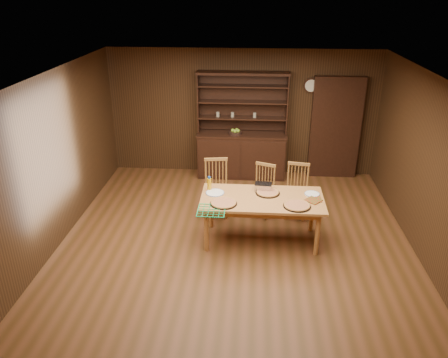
# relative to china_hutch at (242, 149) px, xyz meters

# --- Properties ---
(floor) EXTENTS (6.00, 6.00, 0.00)m
(floor) POSITION_rel_china_hutch_xyz_m (0.00, -2.75, -0.60)
(floor) COLOR brown
(floor) RESTS_ON ground
(room_shell) EXTENTS (6.00, 6.00, 6.00)m
(room_shell) POSITION_rel_china_hutch_xyz_m (0.00, -2.75, 0.98)
(room_shell) COLOR silver
(room_shell) RESTS_ON floor
(china_hutch) EXTENTS (1.84, 0.52, 2.17)m
(china_hutch) POSITION_rel_china_hutch_xyz_m (0.00, 0.00, 0.00)
(china_hutch) COLOR black
(china_hutch) RESTS_ON floor
(doorway) EXTENTS (1.00, 0.18, 2.10)m
(doorway) POSITION_rel_china_hutch_xyz_m (1.90, 0.15, 0.45)
(doorway) COLOR black
(doorway) RESTS_ON floor
(wall_clock) EXTENTS (0.30, 0.05, 0.30)m
(wall_clock) POSITION_rel_china_hutch_xyz_m (1.35, 0.20, 1.30)
(wall_clock) COLOR black
(wall_clock) RESTS_ON room_shell
(dining_table) EXTENTS (1.88, 0.94, 0.75)m
(dining_table) POSITION_rel_china_hutch_xyz_m (0.40, -2.55, 0.07)
(dining_table) COLOR #C18943
(dining_table) RESTS_ON floor
(chair_left) EXTENTS (0.47, 0.46, 1.02)m
(chair_left) POSITION_rel_china_hutch_xyz_m (-0.38, -1.71, -0.06)
(chair_left) COLOR #A27037
(chair_left) RESTS_ON floor
(chair_center) EXTENTS (0.49, 0.48, 0.93)m
(chair_center) POSITION_rel_china_hutch_xyz_m (0.43, -1.66, -0.11)
(chair_center) COLOR #A27037
(chair_center) RESTS_ON floor
(chair_right) EXTENTS (0.45, 0.43, 0.96)m
(chair_right) POSITION_rel_china_hutch_xyz_m (1.01, -1.68, -0.09)
(chair_right) COLOR #A27037
(chair_right) RESTS_ON floor
(pizza_left) EXTENTS (0.41, 0.41, 0.04)m
(pizza_left) POSITION_rel_china_hutch_xyz_m (-0.18, -2.79, 0.17)
(pizza_left) COLOR black
(pizza_left) RESTS_ON dining_table
(pizza_right) EXTENTS (0.41, 0.41, 0.04)m
(pizza_right) POSITION_rel_china_hutch_xyz_m (0.91, -2.80, 0.17)
(pizza_right) COLOR black
(pizza_right) RESTS_ON dining_table
(pizza_center) EXTENTS (0.38, 0.38, 0.04)m
(pizza_center) POSITION_rel_china_hutch_xyz_m (0.49, -2.39, 0.17)
(pizza_center) COLOR black
(pizza_center) RESTS_ON dining_table
(cooling_rack) EXTENTS (0.49, 0.49, 0.02)m
(cooling_rack) POSITION_rel_china_hutch_xyz_m (-0.34, -3.03, 0.16)
(cooling_rack) COLOR #0C9D53
(cooling_rack) RESTS_ON dining_table
(plate_left) EXTENTS (0.29, 0.29, 0.02)m
(plate_left) POSITION_rel_china_hutch_xyz_m (-0.33, -2.44, 0.16)
(plate_left) COLOR white
(plate_left) RESTS_ON dining_table
(plate_right) EXTENTS (0.24, 0.24, 0.02)m
(plate_right) POSITION_rel_china_hutch_xyz_m (1.18, -2.38, 0.16)
(plate_right) COLOR white
(plate_right) RESTS_ON dining_table
(foil_dish) EXTENTS (0.28, 0.21, 0.11)m
(foil_dish) POSITION_rel_china_hutch_xyz_m (0.42, -2.26, 0.21)
(foil_dish) COLOR white
(foil_dish) RESTS_ON dining_table
(juice_bottle) EXTENTS (0.07, 0.07, 0.23)m
(juice_bottle) POSITION_rel_china_hutch_xyz_m (-0.43, -2.33, 0.26)
(juice_bottle) COLOR #D5970B
(juice_bottle) RESTS_ON dining_table
(pot_holder_a) EXTENTS (0.18, 0.18, 0.01)m
(pot_holder_a) POSITION_rel_china_hutch_xyz_m (1.21, -2.56, 0.16)
(pot_holder_a) COLOR #B61514
(pot_holder_a) RESTS_ON dining_table
(pot_holder_b) EXTENTS (0.29, 0.29, 0.02)m
(pot_holder_b) POSITION_rel_china_hutch_xyz_m (1.17, -2.60, 0.16)
(pot_holder_b) COLOR #B61514
(pot_holder_b) RESTS_ON dining_table
(fruit_bowl) EXTENTS (0.28, 0.28, 0.12)m
(fruit_bowl) POSITION_rel_china_hutch_xyz_m (-0.13, -0.07, 0.39)
(fruit_bowl) COLOR black
(fruit_bowl) RESTS_ON china_hutch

